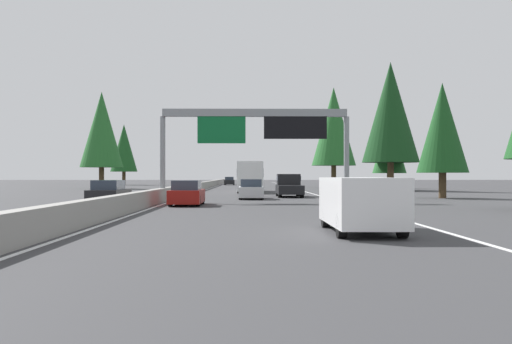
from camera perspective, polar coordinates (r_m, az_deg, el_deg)
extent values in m
plane|color=#38383A|center=(61.51, -5.81, -1.95)|extent=(320.00, 320.00, 0.00)
cube|color=gray|center=(81.46, -4.78, -1.23)|extent=(180.00, 0.56, 0.90)
cube|color=silver|center=(71.53, 4.14, -1.72)|extent=(160.00, 0.16, 0.01)
cube|color=silver|center=(71.45, -4.90, -1.72)|extent=(160.00, 0.16, 0.01)
cylinder|color=gray|center=(40.00, -8.98, 1.24)|extent=(0.36, 0.36, 5.69)
cylinder|color=gray|center=(40.13, 8.71, 1.24)|extent=(0.36, 0.36, 5.69)
cube|color=gray|center=(39.79, -0.12, 5.72)|extent=(0.50, 12.32, 0.50)
cube|color=#0C602D|center=(39.58, -3.34, 4.15)|extent=(0.12, 3.20, 1.90)
cube|color=black|center=(39.67, 3.81, 4.28)|extent=(0.16, 4.20, 1.50)
cube|color=white|center=(18.56, 10.02, -2.76)|extent=(5.00, 1.95, 1.44)
cube|color=#2D3847|center=(16.30, 11.53, -2.22)|extent=(0.08, 1.48, 0.56)
cylinder|color=black|center=(20.14, 6.72, -4.34)|extent=(0.70, 0.24, 0.70)
cylinder|color=black|center=(20.43, 11.49, -4.28)|extent=(0.70, 0.24, 0.70)
cylinder|color=black|center=(16.78, 8.23, -5.15)|extent=(0.70, 0.24, 0.70)
cylinder|color=black|center=(17.13, 13.91, -5.04)|extent=(0.70, 0.24, 0.70)
cube|color=maroon|center=(34.92, -6.66, -2.34)|extent=(4.40, 1.80, 0.76)
cube|color=#2D3847|center=(34.69, -6.69, -1.26)|extent=(2.46, 1.51, 0.56)
cylinder|color=black|center=(36.42, -7.67, -2.58)|extent=(0.64, 0.22, 0.64)
cylinder|color=black|center=(36.26, -5.18, -2.59)|extent=(0.64, 0.22, 0.64)
cylinder|color=black|center=(33.63, -8.25, -2.77)|extent=(0.64, 0.22, 0.64)
cylinder|color=black|center=(33.46, -5.56, -2.78)|extent=(0.64, 0.22, 0.64)
cube|color=silver|center=(44.00, -0.48, -1.92)|extent=(4.40, 1.80, 0.76)
cube|color=#2D3847|center=(43.77, -0.48, -1.06)|extent=(2.46, 1.51, 0.56)
cylinder|color=black|center=(45.42, -1.48, -2.13)|extent=(0.64, 0.22, 0.64)
cylinder|color=black|center=(45.42, 0.51, -2.13)|extent=(0.64, 0.22, 0.64)
cylinder|color=black|center=(42.60, -1.53, -2.25)|extent=(0.64, 0.22, 0.64)
cylinder|color=black|center=(42.61, 0.60, -2.25)|extent=(0.64, 0.22, 0.64)
cube|color=black|center=(106.49, -2.57, -0.97)|extent=(4.40, 1.80, 0.76)
cube|color=#2D3847|center=(106.27, -2.57, -0.62)|extent=(2.46, 1.51, 0.56)
cylinder|color=black|center=(107.93, -2.96, -1.08)|extent=(0.64, 0.22, 0.64)
cylinder|color=black|center=(107.88, -2.13, -1.08)|extent=(0.64, 0.22, 0.64)
cylinder|color=black|center=(105.12, -3.02, -1.10)|extent=(0.64, 0.22, 0.64)
cylinder|color=black|center=(105.06, -2.16, -1.10)|extent=(0.64, 0.22, 0.64)
cube|color=black|center=(48.25, 3.22, -1.68)|extent=(5.60, 2.00, 0.70)
cube|color=black|center=(49.25, 3.14, -0.72)|extent=(2.24, 1.84, 0.90)
cube|color=#2D3847|center=(49.24, 3.14, -0.62)|extent=(2.02, 1.92, 0.41)
cylinder|color=black|center=(50.05, 2.09, -1.87)|extent=(0.80, 0.28, 0.80)
cylinder|color=black|center=(50.17, 4.06, -1.87)|extent=(0.80, 0.28, 0.80)
cylinder|color=black|center=(46.36, 2.32, -2.00)|extent=(0.80, 0.28, 0.80)
cylinder|color=black|center=(46.48, 4.44, -1.99)|extent=(0.80, 0.28, 0.80)
cube|color=white|center=(61.80, -0.58, -0.42)|extent=(11.50, 2.50, 2.90)
cube|color=#2D3847|center=(61.80, -0.58, -0.08)|extent=(11.04, 2.55, 0.84)
cylinder|color=black|center=(65.84, -1.55, -1.41)|extent=(1.00, 0.30, 1.00)
cylinder|color=black|center=(65.85, 0.37, -1.41)|extent=(1.00, 0.30, 1.00)
cylinder|color=black|center=(57.79, -1.66, -1.56)|extent=(1.00, 0.30, 1.00)
cylinder|color=black|center=(57.80, 0.52, -1.56)|extent=(1.00, 0.30, 1.00)
cube|color=black|center=(36.53, -13.94, -2.24)|extent=(4.40, 1.80, 0.76)
cube|color=#2D3847|center=(36.30, -14.02, -1.21)|extent=(2.46, 1.51, 0.56)
cylinder|color=black|center=(38.09, -14.62, -2.47)|extent=(0.64, 0.22, 0.64)
cylinder|color=black|center=(37.75, -12.29, -2.50)|extent=(0.64, 0.22, 0.64)
cylinder|color=black|center=(35.37, -15.71, -2.64)|extent=(0.64, 0.22, 0.64)
cylinder|color=black|center=(34.99, -13.21, -2.67)|extent=(0.64, 0.22, 0.64)
cylinder|color=#4C3823|center=(47.72, 17.52, -1.24)|extent=(0.57, 0.57, 1.96)
cone|color=#194C1E|center=(47.85, 17.51, 4.10)|extent=(3.92, 3.92, 6.95)
cylinder|color=#4C3823|center=(72.41, 12.72, -0.90)|extent=(0.58, 0.58, 2.01)
cone|color=#236028|center=(72.51, 12.71, 2.71)|extent=(4.03, 4.03, 7.14)
cylinder|color=#4C3823|center=(68.72, 12.84, -0.43)|extent=(0.71, 0.71, 3.22)
cone|color=#143D19|center=(69.09, 12.83, 5.64)|extent=(6.44, 6.44, 11.41)
cylinder|color=#4C3823|center=(85.34, 7.49, -0.43)|extent=(0.70, 0.70, 3.16)
cone|color=#236028|center=(85.63, 7.49, 4.38)|extent=(6.32, 6.32, 11.20)
cylinder|color=#4C3823|center=(80.46, -14.65, -0.56)|extent=(0.67, 0.67, 2.81)
cone|color=#236028|center=(80.69, -14.65, 3.99)|extent=(5.62, 5.62, 9.97)
cylinder|color=#4C3823|center=(109.50, -12.60, -0.59)|extent=(0.62, 0.62, 2.42)
cone|color=#194C1E|center=(109.61, -12.60, 2.28)|extent=(4.83, 4.83, 8.56)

